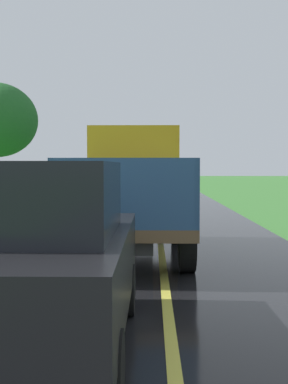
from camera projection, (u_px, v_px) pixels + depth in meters
name	position (u px, v px, depth m)	size (l,w,h in m)	color
banana_truck_near	(132.00, 188.00, 11.40)	(2.38, 5.82, 2.80)	#2D2D30
following_car	(43.00, 255.00, 5.05)	(1.74, 4.10, 1.92)	black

